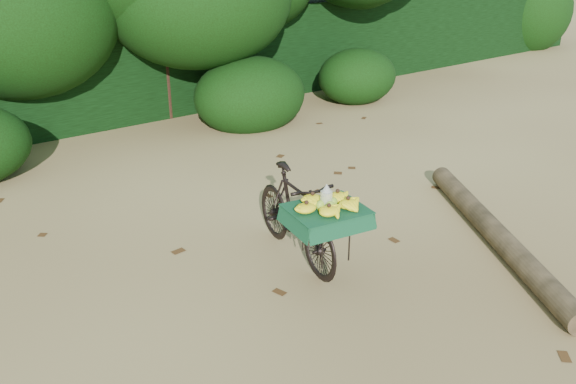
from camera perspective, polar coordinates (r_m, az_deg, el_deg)
ground at (r=6.83m, az=5.66°, el=-4.44°), size 80.00×80.00×0.00m
vendor_bicycle at (r=6.21m, az=0.82°, el=-2.17°), size 0.82×1.76×0.98m
fallen_log at (r=7.05m, az=18.81°, el=-3.65°), size 1.86×3.06×0.24m
hedge_backdrop at (r=11.72m, az=-15.41°, el=11.47°), size 26.00×1.80×1.80m
tree_row at (r=10.59m, az=-17.76°, el=16.05°), size 14.50×2.00×4.00m
bush_clumps at (r=10.25m, az=-8.31°, el=7.80°), size 8.80×1.70×0.90m
leaf_litter at (r=7.27m, az=2.27°, el=-2.48°), size 7.00×7.30×0.01m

